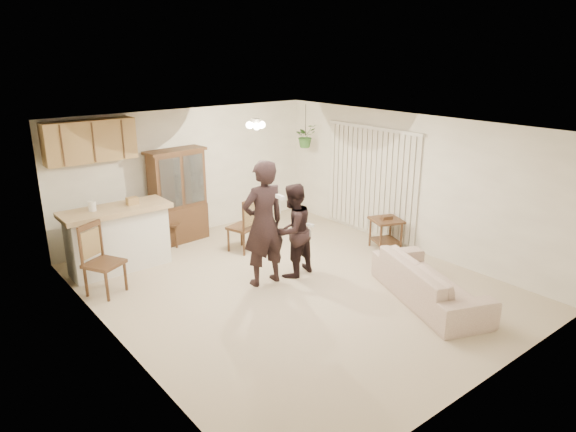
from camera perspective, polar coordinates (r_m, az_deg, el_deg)
floor at (r=8.19m, az=0.49°, el=-7.77°), size 6.50×6.50×0.00m
ceiling at (r=7.45m, az=0.54°, el=9.82°), size 5.50×6.50×0.02m
wall_back at (r=10.36m, az=-10.95°, el=4.78°), size 5.50×0.02×2.50m
wall_front at (r=5.76m, az=21.58°, el=-6.98°), size 5.50×0.02×2.50m
wall_left at (r=6.45m, az=-18.82°, el=-3.98°), size 0.02×6.50×2.50m
wall_right at (r=9.64m, az=13.31°, el=3.64°), size 0.02×6.50×2.50m
breakfast_bar at (r=9.07m, az=-18.29°, el=-2.68°), size 1.60×0.55×1.00m
bar_top at (r=8.90m, az=-18.63°, el=0.64°), size 1.75×0.70×0.08m
upper_cabinets at (r=9.32m, az=-21.15°, el=7.78°), size 1.50×0.34×0.70m
vertical_blinds at (r=10.21m, az=9.16°, el=3.81°), size 0.06×2.30×2.10m
ceiling_fixture at (r=8.53m, az=-3.58°, el=10.14°), size 0.36×0.36×0.20m
hanging_plant at (r=10.83m, az=1.95°, el=8.88°), size 0.43×0.37×0.48m
plant_cord at (r=10.78m, az=1.97°, el=10.59°), size 0.01×0.01×0.65m
sofa at (r=7.87m, az=15.47°, el=-6.64°), size 1.38×2.01×0.73m
adult at (r=7.97m, az=-2.74°, el=-1.52°), size 0.68×0.47×1.80m
child at (r=8.33m, az=0.54°, el=-2.26°), size 0.73×0.61×1.35m
china_hutch at (r=10.01m, az=-12.11°, el=2.12°), size 1.18×0.53×1.80m
side_table at (r=9.73m, az=10.79°, el=-1.90°), size 0.68×0.68×0.65m
chair_bar at (r=8.31m, az=-19.63°, el=-6.14°), size 0.66×0.66×1.10m
chair_hutch_left at (r=10.05m, az=-12.91°, el=-1.61°), size 0.60×0.60×0.95m
chair_hutch_right at (r=9.51m, az=-5.07°, el=-2.21°), size 0.56×0.56×1.02m
controller_adult at (r=7.40m, az=-0.88°, el=2.12°), size 0.06×0.18×0.05m
controller_child at (r=8.02m, az=2.48°, el=-1.01°), size 0.06×0.14×0.04m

